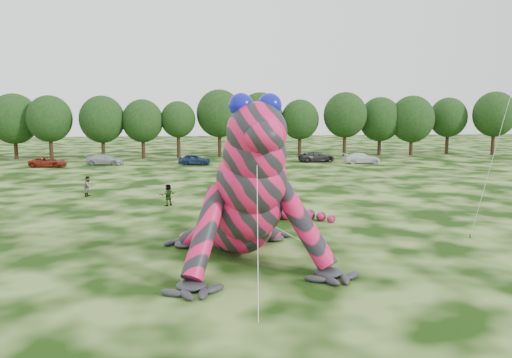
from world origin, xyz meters
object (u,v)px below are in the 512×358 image
object	(u,v)px
tree_6	(50,128)
car_6	(317,157)
spectator_1	(88,186)
tree_9	(178,130)
tree_12	(300,128)
tree_15	(412,126)
tree_17	(494,123)
tree_5	(14,126)
tree_7	(102,128)
car_2	(48,162)
tree_11	(260,125)
tree_10	(219,123)
inflatable_gecko	(236,174)
tree_8	(143,129)
tree_14	(380,126)
car_3	(105,159)
car_7	(362,158)
spectator_2	(246,179)
car_5	(261,159)
tree_13	(345,124)
tree_16	(448,126)
car_4	(194,159)
spectator_5	(168,195)

from	to	relation	value
tree_6	car_6	distance (m)	39.23
spectator_1	tree_6	bearing A→B (deg)	33.61
tree_9	tree_12	world-z (taller)	tree_12
tree_15	tree_17	bearing A→B (deg)	-4.70
tree_12	tree_17	world-z (taller)	tree_17
tree_5	tree_7	xyz separation A→B (m)	(13.04, -1.63, -0.16)
tree_6	car_2	size ratio (longest dim) A/B	2.01
tree_7	tree_11	world-z (taller)	tree_11
tree_10	inflatable_gecko	bearing A→B (deg)	-91.57
tree_5	tree_10	world-z (taller)	tree_10
tree_5	tree_11	world-z (taller)	tree_11
tree_7	spectator_1	bearing A→B (deg)	-81.99
tree_8	tree_14	bearing A→B (deg)	2.64
tree_7	tree_9	distance (m)	11.17
car_3	tree_6	bearing A→B (deg)	61.14
car_7	tree_9	bearing A→B (deg)	69.18
tree_15	spectator_1	distance (m)	55.44
tree_5	car_3	xyz separation A→B (m)	(14.65, -9.34, -4.18)
spectator_2	tree_10	bearing A→B (deg)	114.68
car_7	car_6	bearing A→B (deg)	65.03
car_5	car_7	size ratio (longest dim) A/B	0.74
inflatable_gecko	spectator_2	world-z (taller)	inflatable_gecko
car_7	spectator_2	xyz separation A→B (m)	(-17.96, -19.45, 0.15)
tree_12	car_3	size ratio (longest dim) A/B	1.80
tree_10	car_2	xyz separation A→B (m)	(-22.73, -11.35, -4.60)
tree_13	tree_17	world-z (taller)	tree_17
tree_6	tree_12	size ratio (longest dim) A/B	1.06
tree_5	tree_13	size ratio (longest dim) A/B	0.97
tree_16	tree_6	bearing A→B (deg)	-177.56
tree_17	inflatable_gecko	bearing A→B (deg)	-132.30
tree_16	tree_7	bearing A→B (deg)	-177.35
tree_13	spectator_1	bearing A→B (deg)	-134.78
tree_13	tree_15	bearing A→B (deg)	3.25
tree_11	tree_17	distance (m)	38.19
tree_8	car_4	world-z (taller)	tree_8
car_3	spectator_2	world-z (taller)	spectator_2
tree_7	tree_11	bearing A→B (deg)	3.33
tree_9	tree_11	xyz separation A→B (m)	(12.72, 0.85, 0.70)
car_2	car_6	bearing A→B (deg)	-81.18
tree_5	tree_10	xyz separation A→B (m)	(30.52, 0.14, 0.35)
tree_5	tree_16	size ratio (longest dim) A/B	1.05
inflatable_gecko	tree_12	world-z (taller)	tree_12
car_3	inflatable_gecko	bearing A→B (deg)	-150.44
tree_15	spectator_1	xyz separation A→B (m)	(-43.98, -33.53, -3.94)
car_2	inflatable_gecko	bearing A→B (deg)	-147.42
car_4	spectator_2	distance (m)	21.07
car_5	spectator_5	world-z (taller)	spectator_5
tree_15	car_6	xyz separation A→B (m)	(-17.67, -8.26, -4.10)
inflatable_gecko	tree_15	distance (m)	61.05
tree_9	car_4	size ratio (longest dim) A/B	2.01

